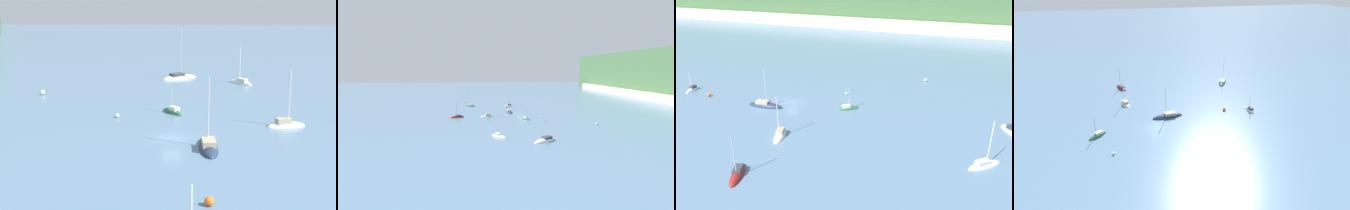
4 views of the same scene
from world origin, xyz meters
TOP-DOWN VIEW (x-y plane):
  - ground_plane at (0.00, 0.00)m, footprint 600.00×600.00m
  - sailboat_0 at (6.93, -28.76)m, footprint 3.83×6.36m
  - sailboat_1 at (13.94, 0.61)m, footprint 4.72×4.16m
  - sailboat_2 at (6.48, -15.75)m, footprint 3.34×6.04m
  - sailboat_4 at (-27.31, -2.45)m, footprint 1.89×4.86m
  - sailboat_6 at (-4.09, -4.55)m, footprint 8.42×2.83m
  - sailboat_7 at (-28.66, -25.28)m, footprint 6.27×8.56m
  - mooring_buoy_0 at (-20.36, -4.23)m, footprint 0.86×0.86m
  - mooring_buoy_2 at (10.50, 8.90)m, footprint 0.63×0.63m

SIDE VIEW (x-z plane):
  - ground_plane at x=0.00m, z-range 0.00..0.00m
  - sailboat_7 at x=-28.66m, z-range -5.04..5.20m
  - sailboat_0 at x=6.93m, z-range -3.87..4.04m
  - sailboat_1 at x=13.94m, z-range -2.86..3.05m
  - sailboat_6 at x=-4.09m, z-range -4.76..4.97m
  - sailboat_4 at x=-27.31m, z-range -2.63..2.85m
  - sailboat_2 at x=6.48m, z-range -4.33..4.61m
  - mooring_buoy_2 at x=10.50m, z-range 0.00..0.63m
  - mooring_buoy_0 at x=-20.36m, z-range 0.00..0.86m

